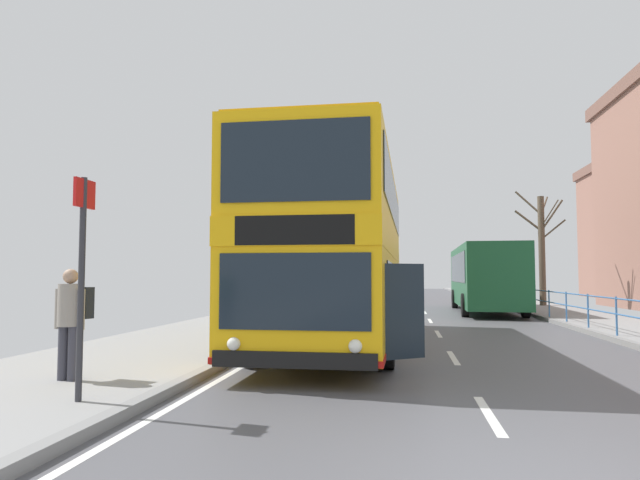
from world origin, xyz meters
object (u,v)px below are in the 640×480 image
Objects in this scene: double_decker_bus_main at (341,253)px; bare_tree_far_00 at (542,246)px; bus_stop_sign_near at (82,263)px; pedestrian_companion at (72,315)px; background_bus_far_lane at (485,277)px.

double_decker_bus_main is 1.91× the size of bare_tree_far_00.
pedestrian_companion is at bearing 125.59° from bus_stop_sign_near.
double_decker_bus_main is 4.21× the size of bus_stop_sign_near.
bus_stop_sign_near is at bearing -108.47° from double_decker_bus_main.
background_bus_far_lane is at bearing -131.90° from bare_tree_far_00.
bare_tree_far_00 is (12.15, 23.13, 2.17)m from pedestrian_companion.
bus_stop_sign_near is (-7.75, -20.57, 0.19)m from background_bus_far_lane.
bare_tree_far_00 is (3.47, 3.87, 1.61)m from background_bus_far_lane.
bare_tree_far_00 reaches higher than background_bus_far_lane.
bus_stop_sign_near is 0.45× the size of bare_tree_far_00.
bus_stop_sign_near is at bearing -114.66° from bare_tree_far_00.
background_bus_far_lane is 3.75× the size of bus_stop_sign_near.
double_decker_bus_main is at bearing -117.17° from bare_tree_far_00.
background_bus_far_lane is 21.98m from bus_stop_sign_near.
background_bus_far_lane is 5.44m from bare_tree_far_00.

